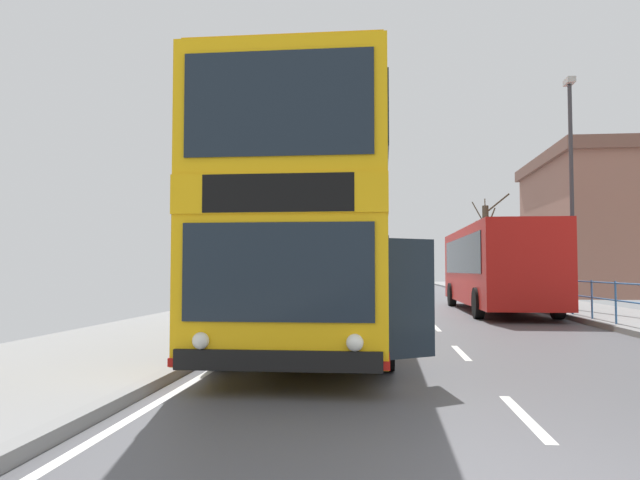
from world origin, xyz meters
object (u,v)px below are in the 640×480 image
at_px(street_lamp_far_side, 571,175).
at_px(bare_tree_far_01, 486,245).
at_px(double_decker_bus_main, 324,232).
at_px(background_bus_far_lane, 495,266).

bearing_deg(street_lamp_far_side, bare_tree_far_01, 89.60).
bearing_deg(bare_tree_far_01, double_decker_bus_main, -106.47).
height_order(double_decker_bus_main, background_bus_far_lane, double_decker_bus_main).
height_order(background_bus_far_lane, bare_tree_far_01, bare_tree_far_01).
bearing_deg(double_decker_bus_main, background_bus_far_lane, 61.95).
bearing_deg(background_bus_far_lane, bare_tree_far_01, 81.28).
height_order(background_bus_far_lane, street_lamp_far_side, street_lamp_far_side).
height_order(double_decker_bus_main, street_lamp_far_side, street_lamp_far_side).
relative_size(street_lamp_far_side, bare_tree_far_01, 1.28).
bearing_deg(background_bus_far_lane, double_decker_bus_main, -118.05).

